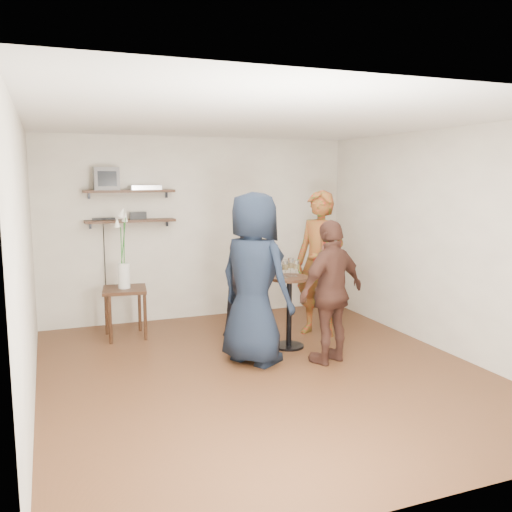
{
  "coord_description": "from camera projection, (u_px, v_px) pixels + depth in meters",
  "views": [
    {
      "loc": [
        -2.06,
        -5.07,
        2.06
      ],
      "look_at": [
        0.06,
        0.4,
        1.18
      ],
      "focal_mm": 38.0,
      "sensor_mm": 36.0,
      "label": 1
    }
  ],
  "objects": [
    {
      "name": "shelf_upper",
      "position": [
        129.0,
        191.0,
        7.27
      ],
      "size": [
        1.2,
        0.25,
        0.04
      ],
      "primitive_type": "cube",
      "color": "black",
      "rests_on": "room"
    },
    {
      "name": "dvd_deck",
      "position": [
        145.0,
        187.0,
        7.34
      ],
      "size": [
        0.4,
        0.24,
        0.06
      ],
      "primitive_type": "cube",
      "color": "silver",
      "rests_on": "shelf_upper"
    },
    {
      "name": "wine_glass_fl",
      "position": [
        285.0,
        266.0,
        6.35
      ],
      "size": [
        0.07,
        0.07,
        0.21
      ],
      "color": "silver",
      "rests_on": "drinks_table"
    },
    {
      "name": "power_strip",
      "position": [
        104.0,
        219.0,
        7.25
      ],
      "size": [
        0.3,
        0.05,
        0.03
      ],
      "primitive_type": "cube",
      "color": "black",
      "rests_on": "shelf_lower"
    },
    {
      "name": "vase_lilies",
      "position": [
        123.0,
        263.0,
        6.82
      ],
      "size": [
        0.2,
        0.21,
        1.03
      ],
      "rotation": [
        0.0,
        0.0,
        -0.13
      ],
      "color": "silver",
      "rests_on": "side_table"
    },
    {
      "name": "person_plaid",
      "position": [
        320.0,
        264.0,
        6.94
      ],
      "size": [
        0.73,
        0.82,
        1.87
      ],
      "primitive_type": "imported",
      "rotation": [
        0.0,
        0.0,
        -1.04
      ],
      "color": "red",
      "rests_on": "room"
    },
    {
      "name": "drinks_table",
      "position": [
        289.0,
        302.0,
        6.48
      ],
      "size": [
        0.48,
        0.48,
        0.87
      ],
      "color": "black",
      "rests_on": "room"
    },
    {
      "name": "wine_glass_bl",
      "position": [
        285.0,
        265.0,
        6.48
      ],
      "size": [
        0.06,
        0.06,
        0.19
      ],
      "color": "silver",
      "rests_on": "drinks_table"
    },
    {
      "name": "radio",
      "position": [
        138.0,
        216.0,
        7.36
      ],
      "size": [
        0.22,
        0.1,
        0.1
      ],
      "primitive_type": "cube",
      "color": "black",
      "rests_on": "shelf_lower"
    },
    {
      "name": "person_dark",
      "position": [
        251.0,
        272.0,
        6.93
      ],
      "size": [
        0.99,
        0.89,
        1.68
      ],
      "primitive_type": "imported",
      "rotation": [
        0.0,
        0.0,
        0.38
      ],
      "color": "black",
      "rests_on": "room"
    },
    {
      "name": "side_table",
      "position": [
        125.0,
        296.0,
        6.88
      ],
      "size": [
        0.6,
        0.6,
        0.64
      ],
      "rotation": [
        0.0,
        0.0,
        -0.13
      ],
      "color": "black",
      "rests_on": "room"
    },
    {
      "name": "person_navy",
      "position": [
        254.0,
        279.0,
        5.9
      ],
      "size": [
        0.98,
        1.1,
        1.89
      ],
      "primitive_type": "imported",
      "rotation": [
        0.0,
        0.0,
        2.1
      ],
      "color": "black",
      "rests_on": "room"
    },
    {
      "name": "shelf_lower",
      "position": [
        130.0,
        221.0,
        7.33
      ],
      "size": [
        1.2,
        0.25,
        0.04
      ],
      "primitive_type": "cube",
      "color": "black",
      "rests_on": "room"
    },
    {
      "name": "wine_glass_br",
      "position": [
        291.0,
        264.0,
        6.44
      ],
      "size": [
        0.07,
        0.07,
        0.22
      ],
      "color": "silver",
      "rests_on": "drinks_table"
    },
    {
      "name": "crt_monitor",
      "position": [
        106.0,
        179.0,
        7.14
      ],
      "size": [
        0.32,
        0.3,
        0.3
      ],
      "primitive_type": "cube",
      "color": "#59595B",
      "rests_on": "shelf_upper"
    },
    {
      "name": "person_brown",
      "position": [
        332.0,
        292.0,
        5.93
      ],
      "size": [
        1.0,
        0.67,
        1.59
      ],
      "primitive_type": "imported",
      "rotation": [
        0.0,
        0.0,
        3.47
      ],
      "color": "#41231B",
      "rests_on": "room"
    },
    {
      "name": "wine_glass_fr",
      "position": [
        296.0,
        266.0,
        6.42
      ],
      "size": [
        0.07,
        0.07,
        0.2
      ],
      "color": "silver",
      "rests_on": "drinks_table"
    },
    {
      "name": "room",
      "position": [
        265.0,
        251.0,
        5.52
      ],
      "size": [
        4.58,
        5.08,
        2.68
      ],
      "color": "#422815",
      "rests_on": "ground"
    }
  ]
}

